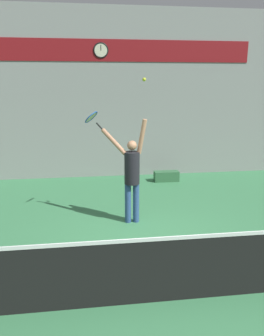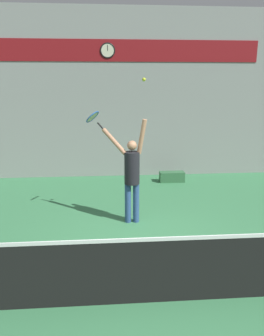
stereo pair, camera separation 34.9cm
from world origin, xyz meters
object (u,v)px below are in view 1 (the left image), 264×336
object	(u,v)px
tennis_ball	(144,79)
equipment_bag	(166,176)
tennis_player	(132,173)
tennis_racket	(92,118)
scoreboard_clock	(101,50)

from	to	relation	value
tennis_ball	equipment_bag	xyz separation A→B (m)	(1.20, 2.93, -2.78)
equipment_bag	tennis_player	bearing A→B (deg)	-116.91
tennis_player	tennis_racket	xyz separation A→B (m)	(-0.77, 0.44, 1.09)
tennis_racket	equipment_bag	world-z (taller)	tennis_racket
tennis_player	equipment_bag	bearing A→B (deg)	63.09
tennis_racket	tennis_ball	size ratio (longest dim) A/B	6.14
scoreboard_clock	tennis_player	size ratio (longest dim) A/B	0.20
scoreboard_clock	equipment_bag	world-z (taller)	scoreboard_clock
scoreboard_clock	equipment_bag	distance (m)	4.13
equipment_bag	scoreboard_clock	bearing A→B (deg)	157.66
tennis_racket	tennis_ball	world-z (taller)	tennis_ball
tennis_ball	equipment_bag	size ratio (longest dim) A/B	0.10
tennis_player	tennis_ball	size ratio (longest dim) A/B	31.20
tennis_racket	equipment_bag	size ratio (longest dim) A/B	0.59
tennis_player	tennis_ball	distance (m)	1.86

